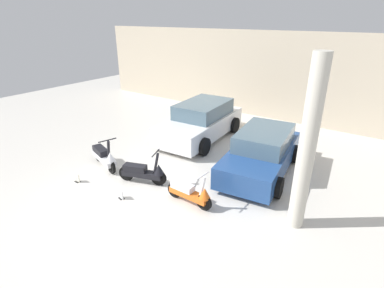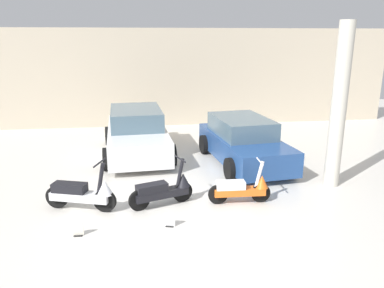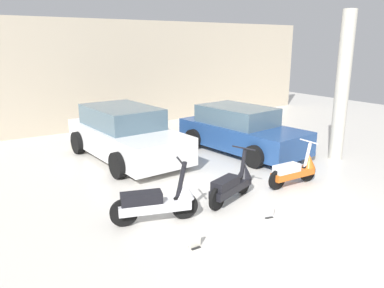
{
  "view_description": "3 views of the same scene",
  "coord_description": "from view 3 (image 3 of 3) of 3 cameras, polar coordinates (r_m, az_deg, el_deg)",
  "views": [
    {
      "loc": [
        5.26,
        -4.53,
        4.51
      ],
      "look_at": [
        0.44,
        2.31,
        0.9
      ],
      "focal_mm": 28.0,
      "sensor_mm": 36.0,
      "label": 1
    },
    {
      "loc": [
        -0.61,
        -6.65,
        3.52
      ],
      "look_at": [
        0.58,
        2.53,
        0.9
      ],
      "focal_mm": 35.0,
      "sensor_mm": 36.0,
      "label": 2
    },
    {
      "loc": [
        -4.79,
        -4.56,
        3.09
      ],
      "look_at": [
        -0.03,
        2.71,
        0.73
      ],
      "focal_mm": 35.0,
      "sensor_mm": 36.0,
      "label": 3
    }
  ],
  "objects": [
    {
      "name": "ground_plane",
      "position": [
        7.3,
        12.14,
        -10.23
      ],
      "size": [
        28.0,
        28.0,
        0.0
      ],
      "primitive_type": "plane",
      "color": "silver"
    },
    {
      "name": "car_rear_left",
      "position": [
        10.41,
        -10.13,
        1.51
      ],
      "size": [
        2.22,
        4.26,
        1.41
      ],
      "rotation": [
        0.0,
        0.0,
        -1.51
      ],
      "color": "white",
      "rests_on": "ground_plane"
    },
    {
      "name": "car_rear_center",
      "position": [
        10.98,
        7.43,
        2.06
      ],
      "size": [
        2.22,
        4.03,
        1.31
      ],
      "rotation": [
        0.0,
        0.0,
        -1.45
      ],
      "color": "navy",
      "rests_on": "ground_plane"
    },
    {
      "name": "placard_near_right_scooter",
      "position": [
        7.08,
        11.55,
        -10.03
      ],
      "size": [
        0.2,
        0.16,
        0.26
      ],
      "rotation": [
        0.0,
        0.0,
        -0.26
      ],
      "color": "black",
      "rests_on": "ground_plane"
    },
    {
      "name": "scooter_front_left",
      "position": [
        6.7,
        -5.13,
        -8.67
      ],
      "size": [
        1.53,
        0.75,
        1.1
      ],
      "rotation": [
        0.0,
        0.0,
        -0.31
      ],
      "color": "black",
      "rests_on": "ground_plane"
    },
    {
      "name": "scooter_front_right",
      "position": [
        7.6,
        6.24,
        -5.95
      ],
      "size": [
        1.41,
        0.74,
        1.02
      ],
      "rotation": [
        0.0,
        0.0,
        0.34
      ],
      "color": "black",
      "rests_on": "ground_plane"
    },
    {
      "name": "wall_back",
      "position": [
        14.19,
        -13.6,
        10.16
      ],
      "size": [
        19.6,
        0.12,
        3.92
      ],
      "primitive_type": "cube",
      "color": "beige",
      "rests_on": "ground_plane"
    },
    {
      "name": "scooter_front_center",
      "position": [
        8.68,
        15.44,
        -3.84
      ],
      "size": [
        1.39,
        0.5,
        0.97
      ],
      "rotation": [
        0.0,
        0.0,
        -0.03
      ],
      "color": "black",
      "rests_on": "ground_plane"
    },
    {
      "name": "support_column_side",
      "position": [
        10.71,
        21.93,
        8.01
      ],
      "size": [
        0.36,
        0.36,
        3.92
      ],
      "primitive_type": "cylinder",
      "color": "beige",
      "rests_on": "ground_plane"
    },
    {
      "name": "placard_near_left_scooter",
      "position": [
        6.0,
        0.42,
        -14.54
      ],
      "size": [
        0.2,
        0.12,
        0.26
      ],
      "rotation": [
        0.0,
        0.0,
        -0.01
      ],
      "color": "black",
      "rests_on": "ground_plane"
    }
  ]
}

